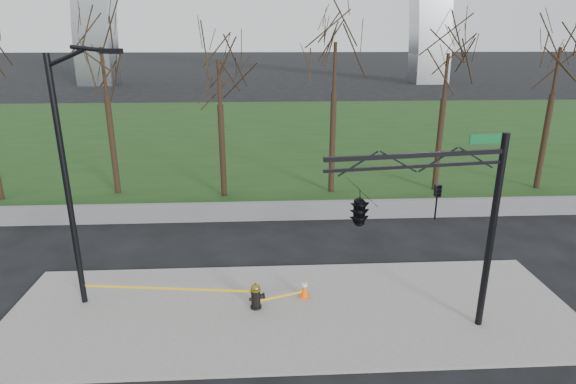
{
  "coord_description": "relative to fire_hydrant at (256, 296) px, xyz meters",
  "views": [
    {
      "loc": [
        -0.83,
        -13.08,
        8.45
      ],
      "look_at": [
        -0.01,
        2.0,
        3.4
      ],
      "focal_mm": 29.3,
      "sensor_mm": 36.0,
      "label": 1
    }
  ],
  "objects": [
    {
      "name": "caution_tape",
      "position": [
        -2.0,
        0.32,
        0.09
      ],
      "size": [
        7.28,
        0.69,
        0.45
      ],
      "color": "#E9B40C",
      "rests_on": "ground"
    },
    {
      "name": "grass_strip",
      "position": [
        1.13,
        29.85,
        -0.48
      ],
      "size": [
        120.0,
        40.0,
        0.06
      ],
      "primitive_type": "cube",
      "color": "#1A3814",
      "rests_on": "ground"
    },
    {
      "name": "fire_hydrant",
      "position": [
        0.0,
        0.0,
        0.0
      ],
      "size": [
        0.56,
        0.37,
        0.9
      ],
      "rotation": [
        0.0,
        0.0,
        0.34
      ],
      "color": "black",
      "rests_on": "sidewalk"
    },
    {
      "name": "street_light",
      "position": [
        -5.45,
        0.62,
        4.18
      ],
      "size": [
        2.35,
        0.78,
        8.21
      ],
      "rotation": [
        0.0,
        0.0,
        -0.26
      ],
      "color": "black",
      "rests_on": "ground"
    },
    {
      "name": "traffic_signal_mast",
      "position": [
        3.56,
        -1.69,
        3.63
      ],
      "size": [
        5.06,
        2.53,
        6.0
      ],
      "rotation": [
        0.0,
        0.0,
        0.13
      ],
      "color": "black",
      "rests_on": "ground"
    },
    {
      "name": "ground",
      "position": [
        1.13,
        -0.15,
        -0.51
      ],
      "size": [
        500.0,
        500.0,
        0.0
      ],
      "primitive_type": "plane",
      "color": "black",
      "rests_on": "ground"
    },
    {
      "name": "tree_row",
      "position": [
        4.11,
        11.85,
        4.04
      ],
      "size": [
        51.95,
        4.0,
        9.11
      ],
      "color": "black",
      "rests_on": "ground"
    },
    {
      "name": "guardrail",
      "position": [
        1.13,
        7.85,
        -0.06
      ],
      "size": [
        60.0,
        0.3,
        0.9
      ],
      "primitive_type": "cube",
      "color": "#59595B",
      "rests_on": "ground"
    },
    {
      "name": "traffic_cone",
      "position": [
        1.61,
        0.56,
        -0.08
      ],
      "size": [
        0.35,
        0.35,
        0.66
      ],
      "rotation": [
        0.0,
        0.0,
        -0.02
      ],
      "color": "#FF610D",
      "rests_on": "sidewalk"
    },
    {
      "name": "sidewalk",
      "position": [
        1.13,
        -0.15,
        -0.46
      ],
      "size": [
        18.0,
        6.0,
        0.1
      ],
      "primitive_type": "cube",
      "color": "slate",
      "rests_on": "ground"
    }
  ]
}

